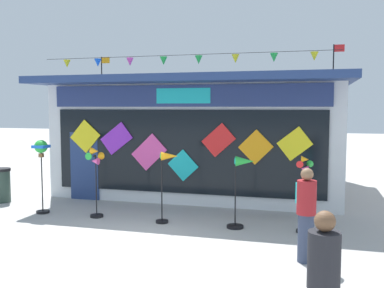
# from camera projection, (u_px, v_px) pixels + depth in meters

# --- Properties ---
(ground_plane) EXTENTS (80.00, 80.00, 0.00)m
(ground_plane) POSITION_uv_depth(u_px,v_px,m) (122.00, 247.00, 8.53)
(ground_plane) COLOR #ADAAA5
(kite_shop_building) EXTENTS (8.90, 7.04, 4.68)m
(kite_shop_building) POSITION_uv_depth(u_px,v_px,m) (208.00, 134.00, 14.80)
(kite_shop_building) COLOR silver
(kite_shop_building) RESTS_ON ground_plane
(wind_spinner_far_left) EXTENTS (0.34, 0.34, 1.90)m
(wind_spinner_far_left) POSITION_uv_depth(u_px,v_px,m) (41.00, 156.00, 11.14)
(wind_spinner_far_left) COLOR black
(wind_spinner_far_left) RESTS_ON ground_plane
(wind_spinner_left) EXTENTS (0.43, 0.33, 1.75)m
(wind_spinner_left) POSITION_uv_depth(u_px,v_px,m) (95.00, 169.00, 10.72)
(wind_spinner_left) COLOR black
(wind_spinner_left) RESTS_ON ground_plane
(wind_spinner_center_left) EXTENTS (0.56, 0.31, 1.70)m
(wind_spinner_center_left) POSITION_uv_depth(u_px,v_px,m) (167.00, 173.00, 10.18)
(wind_spinner_center_left) COLOR black
(wind_spinner_center_left) RESTS_ON ground_plane
(wind_spinner_center_right) EXTENTS (0.62, 0.38, 1.65)m
(wind_spinner_center_right) POSITION_uv_depth(u_px,v_px,m) (241.00, 180.00, 9.75)
(wind_spinner_center_right) COLOR black
(wind_spinner_center_right) RESTS_ON ground_plane
(wind_spinner_right) EXTENTS (0.36, 0.32, 1.69)m
(wind_spinner_right) POSITION_uv_depth(u_px,v_px,m) (304.00, 185.00, 9.40)
(wind_spinner_right) COLOR black
(wind_spinner_right) RESTS_ON ground_plane
(person_near_camera) EXTENTS (0.37, 0.47, 1.68)m
(person_near_camera) POSITION_uv_depth(u_px,v_px,m) (306.00, 212.00, 7.67)
(person_near_camera) COLOR #333D56
(person_near_camera) RESTS_ON ground_plane
(person_mid_plaza) EXTENTS (0.34, 0.34, 1.68)m
(person_mid_plaza) POSITION_uv_depth(u_px,v_px,m) (323.00, 288.00, 4.54)
(person_mid_plaza) COLOR #333D56
(person_mid_plaza) RESTS_ON ground_plane
(trash_bin) EXTENTS (0.52, 0.52, 0.98)m
(trash_bin) POSITION_uv_depth(u_px,v_px,m) (2.00, 185.00, 12.53)
(trash_bin) COLOR #2D4238
(trash_bin) RESTS_ON ground_plane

